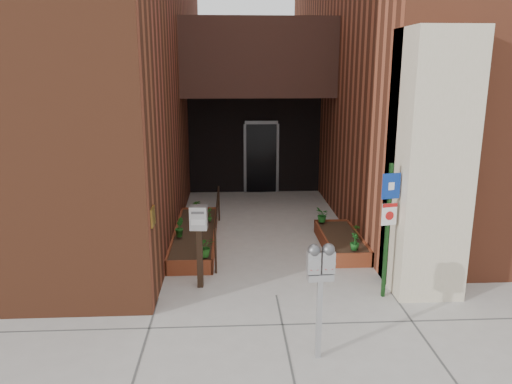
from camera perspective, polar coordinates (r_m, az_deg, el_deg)
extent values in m
plane|color=#9E9991|center=(8.70, 2.33, -11.72)|extent=(80.00, 80.00, 0.00)
cube|color=brown|center=(15.45, -24.03, 17.51)|extent=(8.00, 14.60, 10.00)
cube|color=brown|center=(16.44, 22.32, 17.40)|extent=(8.00, 13.70, 10.00)
cube|color=beige|center=(8.79, 19.16, 2.92)|extent=(1.10, 1.20, 4.40)
cube|color=#331C16|center=(13.81, 0.12, 15.05)|extent=(4.20, 2.00, 2.00)
cube|color=black|center=(15.38, -0.18, 5.62)|extent=(4.00, 0.30, 3.00)
cube|color=black|center=(15.29, 0.61, 3.86)|extent=(0.90, 0.06, 2.10)
cube|color=#B79338|center=(8.02, -11.74, -2.77)|extent=(0.04, 0.30, 0.30)
cube|color=maroon|center=(9.48, -7.67, -8.59)|extent=(0.90, 0.04, 0.30)
cube|color=maroon|center=(12.82, -6.45, -2.42)|extent=(0.90, 0.04, 0.30)
cube|color=maroon|center=(11.17, -9.18, -5.05)|extent=(0.04, 3.60, 0.30)
cube|color=maroon|center=(11.11, -4.75, -5.02)|extent=(0.04, 3.60, 0.30)
cube|color=black|center=(11.14, -6.96, -5.14)|extent=(0.82, 3.52, 0.26)
cube|color=maroon|center=(9.91, 11.06, -7.68)|extent=(0.80, 0.04, 0.30)
cube|color=maroon|center=(11.89, 8.58, -3.83)|extent=(0.80, 0.04, 0.30)
cube|color=maroon|center=(10.82, 7.73, -5.65)|extent=(0.04, 2.20, 0.30)
cube|color=maroon|center=(10.98, 11.64, -5.51)|extent=(0.04, 2.20, 0.30)
cube|color=black|center=(10.90, 9.70, -5.68)|extent=(0.72, 2.12, 0.26)
cylinder|color=black|center=(9.41, -4.64, -6.70)|extent=(0.04, 0.04, 0.90)
cylinder|color=black|center=(12.55, -4.26, -1.31)|extent=(0.04, 0.04, 0.90)
cylinder|color=black|center=(10.84, -4.46, -1.46)|extent=(0.04, 3.30, 0.04)
cube|color=#A3A4A6|center=(6.84, 7.20, -14.23)|extent=(0.07, 0.07, 1.12)
cube|color=#A3A4A6|center=(6.57, 7.36, -9.59)|extent=(0.34, 0.16, 0.09)
cube|color=#A3A4A6|center=(6.47, 6.59, -8.02)|extent=(0.17, 0.12, 0.29)
sphere|color=#59595B|center=(6.41, 6.64, -6.63)|extent=(0.17, 0.17, 0.17)
cube|color=white|center=(6.41, 6.72, -8.03)|extent=(0.10, 0.01, 0.06)
cube|color=#B21414|center=(6.45, 6.70, -8.77)|extent=(0.10, 0.01, 0.03)
cube|color=#A3A4A6|center=(6.52, 8.24, -7.91)|extent=(0.17, 0.12, 0.29)
sphere|color=#59595B|center=(6.46, 8.29, -6.53)|extent=(0.17, 0.17, 0.17)
cube|color=white|center=(6.46, 8.38, -7.92)|extent=(0.10, 0.01, 0.06)
cube|color=#B21414|center=(6.49, 8.35, -8.65)|extent=(0.10, 0.01, 0.03)
cube|color=#133613|center=(8.50, 14.74, -4.44)|extent=(0.06, 0.06, 2.30)
cube|color=navy|center=(8.27, 15.19, 0.66)|extent=(0.31, 0.09, 0.42)
cube|color=white|center=(8.26, 15.21, 0.65)|extent=(0.10, 0.03, 0.13)
cube|color=white|center=(8.39, 14.98, -2.47)|extent=(0.26, 0.08, 0.37)
cube|color=#B21414|center=(8.34, 15.07, -1.48)|extent=(0.26, 0.07, 0.06)
cylinder|color=#B21414|center=(8.38, 15.02, -2.63)|extent=(0.15, 0.04, 0.15)
cube|color=black|center=(8.85, -6.44, -7.51)|extent=(0.10, 0.10, 1.08)
cube|color=#BABABD|center=(8.60, -6.58, -2.93)|extent=(0.31, 0.24, 0.41)
cube|color=#59595B|center=(8.46, -6.69, -2.39)|extent=(0.22, 0.02, 0.04)
cube|color=white|center=(8.51, -6.66, -3.47)|extent=(0.24, 0.02, 0.10)
imported|color=#205A19|center=(9.50, -5.84, -6.24)|extent=(0.38, 0.38, 0.39)
imported|color=#1B5618|center=(10.66, -8.78, -4.01)|extent=(0.25, 0.25, 0.40)
imported|color=#275B1A|center=(11.92, -6.78, -1.93)|extent=(0.31, 0.31, 0.41)
imported|color=#25621C|center=(11.61, -5.34, -2.54)|extent=(0.22, 0.22, 0.33)
imported|color=#164F19|center=(9.98, 11.23, -5.58)|extent=(0.26, 0.26, 0.34)
imported|color=#2A621C|center=(10.61, 11.39, -4.44)|extent=(0.22, 0.22, 0.32)
imported|color=#1C631F|center=(11.58, 7.60, -2.60)|extent=(0.33, 0.33, 0.35)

